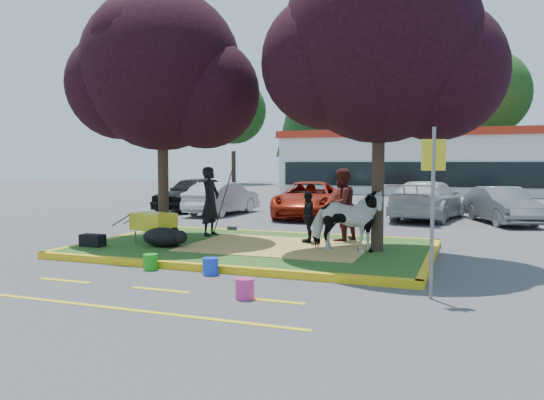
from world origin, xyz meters
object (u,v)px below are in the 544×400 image
(cow, at_px, (346,221))
(bucket_pink, at_px, (245,289))
(calf, at_px, (163,237))
(car_silver, at_px, (223,198))
(handler, at_px, (210,201))
(bucket_blue, at_px, (210,266))
(wheelbarrow, at_px, (154,222))
(car_black, at_px, (194,194))
(bucket_green, at_px, (150,262))
(sign_post, at_px, (433,193))

(cow, height_order, bucket_pink, cow)
(calf, distance_m, car_silver, 9.49)
(handler, bearing_deg, bucket_blue, -151.54)
(wheelbarrow, bearing_deg, bucket_pink, -27.15)
(calf, xyz_separation_m, handler, (0.16, 2.16, 0.71))
(bucket_blue, xyz_separation_m, car_black, (-7.00, 12.04, 0.60))
(cow, bearing_deg, car_silver, 40.72)
(calf, distance_m, bucket_green, 2.01)
(handler, distance_m, bucket_blue, 4.55)
(bucket_pink, distance_m, car_black, 15.83)
(bucket_pink, bearing_deg, car_black, 121.74)
(car_black, relative_size, car_silver, 1.10)
(wheelbarrow, bearing_deg, cow, 17.23)
(bucket_green, distance_m, bucket_blue, 1.34)
(sign_post, relative_size, car_black, 0.60)
(sign_post, distance_m, bucket_pink, 3.29)
(bucket_green, height_order, car_silver, car_silver)
(car_black, bearing_deg, bucket_pink, -51.90)
(calf, distance_m, bucket_pink, 4.78)
(bucket_pink, bearing_deg, bucket_green, 152.02)
(sign_post, height_order, bucket_green, sign_post)
(bucket_green, height_order, car_black, car_black)
(cow, bearing_deg, calf, 100.05)
(handler, xyz_separation_m, car_silver, (-2.97, 6.90, -0.42))
(cow, distance_m, bucket_pink, 4.08)
(sign_post, height_order, car_black, sign_post)
(bucket_pink, bearing_deg, calf, 137.41)
(bucket_green, relative_size, bucket_pink, 0.97)
(bucket_pink, relative_size, car_black, 0.07)
(wheelbarrow, xyz_separation_m, car_silver, (-2.20, 8.48, 0.02))
(car_silver, bearing_deg, sign_post, 133.41)
(handler, xyz_separation_m, car_black, (-4.97, 8.07, -0.32))
(handler, bearing_deg, bucket_green, -168.78)
(bucket_green, bearing_deg, bucket_pink, -27.98)
(bucket_blue, height_order, car_silver, car_silver)
(cow, bearing_deg, bucket_pink, 169.83)
(car_silver, bearing_deg, bucket_green, 113.18)
(bucket_pink, bearing_deg, cow, 79.42)
(calf, xyz_separation_m, bucket_pink, (3.51, -3.23, -0.22))
(handler, distance_m, bucket_green, 4.13)
(calf, relative_size, bucket_blue, 3.22)
(cow, height_order, calf, cow)
(cow, distance_m, car_black, 13.13)
(calf, height_order, wheelbarrow, wheelbarrow)
(bucket_blue, height_order, car_black, car_black)
(handler, height_order, bucket_blue, handler)
(calf, height_order, handler, handler)
(handler, xyz_separation_m, bucket_green, (0.69, -3.97, -0.93))
(car_black, bearing_deg, handler, -52.02)
(bucket_blue, bearing_deg, wheelbarrow, 139.62)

